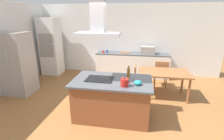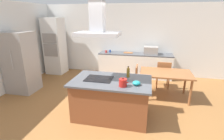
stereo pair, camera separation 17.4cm
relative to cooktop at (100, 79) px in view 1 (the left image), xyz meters
name	(u,v)px [view 1 (the left image)]	position (x,y,z in m)	size (l,w,h in m)	color
ground	(120,89)	(0.29, 1.50, -0.91)	(16.00, 16.00, 0.00)	#936033
wall_back	(126,40)	(0.29, 3.25, 0.44)	(7.20, 0.10, 2.70)	white
wall_left	(5,47)	(-3.16, 1.00, 0.44)	(0.10, 8.80, 2.70)	white
kitchen_island	(112,98)	(0.29, 0.00, -0.45)	(1.74, 1.07, 0.90)	brown
cooktop	(100,79)	(0.00, 0.00, 0.00)	(0.60, 0.44, 0.01)	black
tea_kettle	(125,82)	(0.59, -0.30, 0.07)	(0.21, 0.16, 0.18)	#B21E19
olive_oil_bottle	(128,72)	(0.62, 0.26, 0.10)	(0.07, 0.07, 0.26)	olive
mixing_bowl	(138,83)	(0.85, -0.18, 0.04)	(0.17, 0.17, 0.09)	teal
back_counter	(132,65)	(0.57, 2.88, -0.46)	(2.74, 0.62, 0.90)	white
countertop_microwave	(148,50)	(1.14, 2.88, 0.13)	(0.50, 0.38, 0.28)	#9E9993
coffee_mug_red	(103,52)	(-0.54, 2.80, 0.04)	(0.08, 0.08, 0.09)	red
coffee_mug_blue	(107,51)	(-0.41, 2.90, 0.04)	(0.08, 0.08, 0.09)	#2D56B2
cutting_board	(125,53)	(0.30, 2.93, 0.00)	(0.34, 0.24, 0.02)	#995B33
wall_oven_stack	(51,47)	(-2.61, 2.65, 0.20)	(0.70, 0.66, 2.20)	white
refrigerator	(17,64)	(-2.69, 0.79, 0.00)	(0.80, 0.73, 1.82)	#9E9993
dining_table	(164,74)	(1.56, 1.27, -0.24)	(1.40, 0.90, 0.75)	#995B33
chair_at_left_end	(131,78)	(0.65, 1.27, -0.40)	(0.42, 0.42, 0.89)	gold
chair_facing_back_wall	(161,72)	(1.56, 1.93, -0.40)	(0.42, 0.42, 0.89)	gold
range_hood	(98,24)	(0.00, 0.00, 1.20)	(0.90, 0.55, 0.78)	#ADADB2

